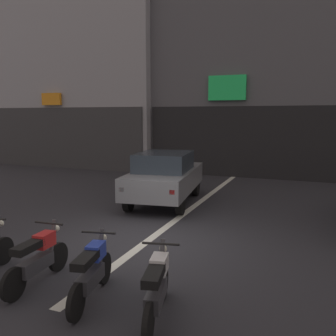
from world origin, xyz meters
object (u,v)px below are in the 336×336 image
Objects in this scene: motorcycle_blue_row_centre at (92,271)px; motorcycle_white_row_right_mid at (157,287)px; car_grey_crossing_near at (165,176)px; motorcycle_red_row_left_mid at (38,258)px.

motorcycle_white_row_right_mid is (1.12, -0.10, 0.00)m from motorcycle_blue_row_centre.
car_grey_crossing_near reaches higher than motorcycle_blue_row_centre.
motorcycle_red_row_left_mid is at bearing 174.50° from motorcycle_white_row_right_mid.
motorcycle_red_row_left_mid and motorcycle_blue_row_centre have the same top height.
motorcycle_white_row_right_mid is at bearing -68.70° from car_grey_crossing_near.
motorcycle_blue_row_centre is (1.33, -6.18, -0.43)m from car_grey_crossing_near.
motorcycle_blue_row_centre is 1.00× the size of motorcycle_white_row_right_mid.
motorcycle_red_row_left_mid is at bearing 174.31° from motorcycle_blue_row_centre.
car_grey_crossing_near is 6.08m from motorcycle_red_row_left_mid.
motorcycle_red_row_left_mid is (0.21, -6.06, -0.43)m from car_grey_crossing_near.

